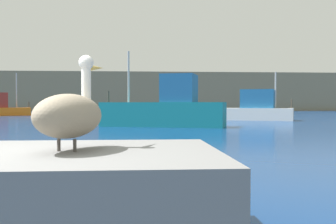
# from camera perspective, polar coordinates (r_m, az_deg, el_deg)

# --- Properties ---
(hillside_backdrop) EXTENTS (140.00, 15.21, 7.47)m
(hillside_backdrop) POSITION_cam_1_polar(r_m,az_deg,el_deg) (80.28, -5.30, 2.90)
(hillside_backdrop) COLOR #7F755B
(hillside_backdrop) RESTS_ON ground
(pier_dock) EXTENTS (2.63, 2.05, 0.88)m
(pier_dock) POSITION_cam_1_polar(r_m,az_deg,el_deg) (3.57, -14.37, -12.66)
(pier_dock) COLOR slate
(pier_dock) RESTS_ON ground
(pelican) EXTENTS (0.72, 1.18, 0.88)m
(pelican) POSITION_cam_1_polar(r_m,az_deg,el_deg) (3.48, -14.31, -0.30)
(pelican) COLOR gray
(pelican) RESTS_ON pier_dock
(fishing_boat_teal) EXTENTS (7.44, 4.35, 4.42)m
(fishing_boat_teal) POSITION_cam_1_polar(r_m,az_deg,el_deg) (22.24, -0.24, 0.44)
(fishing_boat_teal) COLOR teal
(fishing_boat_teal) RESTS_ON ground
(fishing_boat_white) EXTENTS (7.13, 4.79, 3.86)m
(fishing_boat_white) POSITION_cam_1_polar(r_m,az_deg,el_deg) (31.79, 12.32, 0.35)
(fishing_boat_white) COLOR white
(fishing_boat_white) RESTS_ON ground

